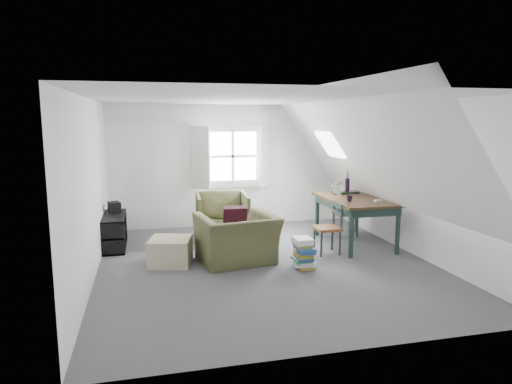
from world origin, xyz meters
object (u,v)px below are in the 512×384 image
object	(u,v)px
dining_chair_near	(329,227)
magazine_stack	(304,253)
armchair_near	(237,262)
dining_chair_far	(346,212)
armchair_far	(222,239)
ottoman	(170,251)
media_shelf	(114,233)
dining_table	(355,204)

from	to	relation	value
dining_chair_near	magazine_stack	bearing A→B (deg)	-29.65
armchair_near	dining_chair_near	size ratio (longest dim) A/B	1.36
dining_chair_far	magazine_stack	size ratio (longest dim) A/B	1.95
armchair_near	armchair_far	size ratio (longest dim) A/B	1.21
ottoman	magazine_stack	distance (m)	2.04
armchair_near	dining_chair_far	size ratio (longest dim) A/B	1.31
armchair_far	dining_chair_near	xyz separation A→B (m)	(1.57, -1.30, 0.44)
armchair_near	armchair_far	world-z (taller)	armchair_far
armchair_far	dining_chair_far	bearing A→B (deg)	-4.46
armchair_far	dining_chair_far	world-z (taller)	dining_chair_far
dining_chair_near	armchair_far	bearing A→B (deg)	-112.18
armchair_far	media_shelf	xyz separation A→B (m)	(-1.91, -0.12, 0.26)
armchair_far	media_shelf	size ratio (longest dim) A/B	0.86
dining_table	media_shelf	distance (m)	4.23
magazine_stack	dining_chair_near	bearing A→B (deg)	42.86
armchair_near	dining_table	bearing A→B (deg)	-175.52
armchair_near	dining_chair_far	xyz separation A→B (m)	(2.33, 1.08, 0.46)
armchair_far	magazine_stack	bearing A→B (deg)	-60.80
armchair_far	dining_table	xyz separation A→B (m)	(2.22, -0.89, 0.73)
ottoman	media_shelf	size ratio (longest dim) A/B	0.55
armchair_near	media_shelf	distance (m)	2.32
magazine_stack	dining_table	bearing A→B (deg)	38.06
dining_chair_near	media_shelf	bearing A→B (deg)	-91.27
ottoman	magazine_stack	bearing A→B (deg)	-18.54
armchair_far	ottoman	world-z (taller)	armchair_far
ottoman	dining_chair_near	size ratio (longest dim) A/B	0.71
media_shelf	magazine_stack	bearing A→B (deg)	-27.66
dining_table	dining_chair_near	size ratio (longest dim) A/B	1.97
media_shelf	magazine_stack	world-z (taller)	media_shelf
media_shelf	dining_table	bearing A→B (deg)	-5.68
armchair_near	dining_chair_near	distance (m)	1.64
dining_table	magazine_stack	xyz separation A→B (m)	(-1.31, -1.03, -0.50)
armchair_near	armchair_far	bearing A→B (deg)	-99.12
armchair_far	dining_chair_near	bearing A→B (deg)	-35.86
dining_chair_far	dining_chair_near	xyz separation A→B (m)	(-0.75, -0.97, -0.02)
ottoman	dining_table	world-z (taller)	dining_table
armchair_near	magazine_stack	distance (m)	1.07
dining_chair_far	ottoman	bearing A→B (deg)	28.28
dining_chair_near	media_shelf	distance (m)	3.68
armchair_near	dining_chair_near	bearing A→B (deg)	175.29
ottoman	magazine_stack	world-z (taller)	magazine_stack
ottoman	magazine_stack	size ratio (longest dim) A/B	1.34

